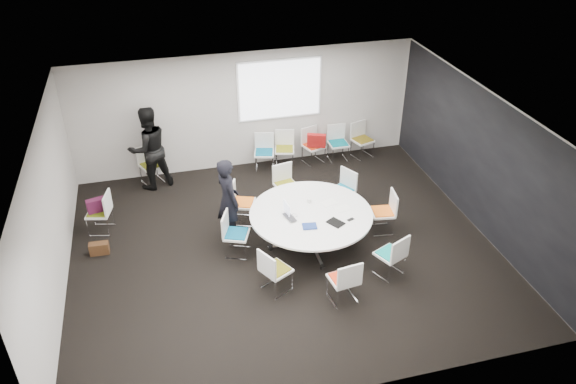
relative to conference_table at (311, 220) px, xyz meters
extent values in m
cube|color=black|center=(-0.54, 0.01, -0.57)|extent=(8.00, 7.00, 0.04)
cube|color=white|center=(-0.54, 0.01, 2.27)|extent=(8.00, 7.00, 0.04)
cube|color=#AEA9A4|center=(-0.54, 3.53, 0.85)|extent=(8.00, 0.04, 2.80)
cube|color=#AEA9A4|center=(-0.54, -3.51, 0.85)|extent=(8.00, 0.04, 2.80)
cube|color=#AEA9A4|center=(-4.56, 0.01, 0.85)|extent=(0.04, 7.00, 2.80)
cube|color=#AEA9A4|center=(3.48, 0.01, 0.85)|extent=(0.04, 7.00, 2.80)
cube|color=black|center=(3.45, 0.01, 0.85)|extent=(0.01, 6.94, 2.74)
cube|color=silver|center=(0.00, 0.00, -0.51)|extent=(0.90, 0.90, 0.08)
cylinder|color=silver|center=(0.00, 0.00, -0.19)|extent=(0.10, 0.10, 0.65)
cylinder|color=white|center=(0.00, 0.00, 0.16)|extent=(2.34, 2.34, 0.04)
cube|color=white|center=(0.26, 3.47, 1.30)|extent=(1.90, 0.03, 1.35)
cube|color=silver|center=(1.51, 0.06, -0.34)|extent=(0.47, 0.47, 0.42)
cube|color=white|center=(1.51, 0.06, -0.11)|extent=(0.50, 0.52, 0.04)
cube|color=#D35E17|center=(1.51, 0.06, -0.08)|extent=(0.43, 0.45, 0.03)
cube|color=white|center=(1.71, 0.03, 0.12)|extent=(0.10, 0.46, 0.42)
cube|color=silver|center=(0.98, 1.03, -0.34)|extent=(0.57, 0.57, 0.42)
cube|color=white|center=(0.98, 1.03, -0.11)|extent=(0.61, 0.61, 0.04)
cube|color=#0D6989|center=(0.98, 1.03, -0.08)|extent=(0.52, 0.53, 0.03)
cube|color=white|center=(1.17, 1.13, 0.12)|extent=(0.25, 0.42, 0.42)
cube|color=silver|center=(-0.09, 1.53, -0.34)|extent=(0.50, 0.50, 0.42)
cube|color=white|center=(-0.09, 1.53, -0.11)|extent=(0.54, 0.53, 0.04)
cube|color=olive|center=(-0.09, 1.53, -0.08)|extent=(0.47, 0.46, 0.03)
cube|color=white|center=(-0.13, 1.74, 0.12)|extent=(0.46, 0.13, 0.42)
cube|color=silver|center=(-1.11, 1.09, -0.34)|extent=(0.54, 0.54, 0.42)
cube|color=white|center=(-1.11, 1.09, -0.11)|extent=(0.58, 0.59, 0.04)
cube|color=orange|center=(-1.11, 1.09, -0.08)|extent=(0.50, 0.51, 0.03)
cube|color=white|center=(-1.30, 1.16, 0.12)|extent=(0.20, 0.44, 0.42)
cube|color=silver|center=(-1.43, 0.05, -0.34)|extent=(0.55, 0.55, 0.42)
cube|color=white|center=(-1.43, 0.05, -0.11)|extent=(0.58, 0.59, 0.04)
cube|color=#085276|center=(-1.43, 0.05, -0.08)|extent=(0.50, 0.51, 0.03)
cube|color=white|center=(-1.63, 0.13, 0.12)|extent=(0.21, 0.44, 0.42)
cube|color=silver|center=(-0.96, -1.13, -0.34)|extent=(0.57, 0.57, 0.42)
cube|color=white|center=(-0.96, -1.13, -0.11)|extent=(0.61, 0.61, 0.04)
cube|color=#686114|center=(-0.96, -1.13, -0.08)|extent=(0.52, 0.53, 0.03)
cube|color=white|center=(-1.14, -1.23, 0.12)|extent=(0.25, 0.42, 0.42)
cube|color=silver|center=(0.09, -1.65, -0.34)|extent=(0.47, 0.47, 0.42)
cube|color=white|center=(0.09, -1.65, -0.11)|extent=(0.51, 0.50, 0.04)
cube|color=red|center=(0.09, -1.65, -0.08)|extent=(0.45, 0.43, 0.03)
cube|color=white|center=(0.11, -1.86, 0.12)|extent=(0.46, 0.10, 0.42)
cube|color=silver|center=(1.12, -1.22, -0.34)|extent=(0.56, 0.56, 0.42)
cube|color=white|center=(1.12, -1.22, -0.11)|extent=(0.60, 0.59, 0.04)
cube|color=#09857F|center=(1.12, -1.22, -0.08)|extent=(0.52, 0.51, 0.03)
cube|color=white|center=(1.21, -1.41, 0.12)|extent=(0.43, 0.22, 0.42)
cube|color=silver|center=(-0.23, 3.12, -0.34)|extent=(0.51, 0.51, 0.42)
cube|color=white|center=(-0.23, 3.12, -0.11)|extent=(0.56, 0.54, 0.04)
cube|color=#0A5D7F|center=(-0.23, 3.12, -0.08)|extent=(0.48, 0.47, 0.03)
cube|color=white|center=(-0.17, 3.32, 0.12)|extent=(0.45, 0.15, 0.42)
cube|color=silver|center=(0.28, 3.16, -0.34)|extent=(0.51, 0.51, 0.42)
cube|color=white|center=(0.28, 3.16, -0.11)|extent=(0.56, 0.54, 0.04)
cube|color=olive|center=(0.28, 3.16, -0.08)|extent=(0.48, 0.47, 0.03)
cube|color=white|center=(0.34, 3.36, 0.12)|extent=(0.45, 0.15, 0.42)
cube|color=silver|center=(1.01, 3.16, -0.34)|extent=(0.53, 0.53, 0.42)
cube|color=white|center=(1.01, 3.16, -0.11)|extent=(0.58, 0.56, 0.04)
cube|color=red|center=(1.01, 3.16, -0.08)|extent=(0.50, 0.49, 0.03)
cube|color=white|center=(0.95, 3.36, 0.12)|extent=(0.45, 0.18, 0.42)
cube|color=silver|center=(1.63, 3.13, -0.34)|extent=(0.42, 0.42, 0.42)
cube|color=white|center=(1.63, 3.13, -0.11)|extent=(0.46, 0.44, 0.04)
cube|color=#076F7D|center=(1.63, 3.13, -0.08)|extent=(0.40, 0.38, 0.03)
cube|color=white|center=(1.64, 3.34, 0.12)|extent=(0.46, 0.04, 0.42)
cube|color=silver|center=(2.28, 3.16, -0.34)|extent=(0.53, 0.53, 0.42)
cube|color=white|center=(2.28, 3.16, -0.11)|extent=(0.57, 0.56, 0.04)
cube|color=brown|center=(2.28, 3.16, -0.08)|extent=(0.50, 0.48, 0.03)
cube|color=white|center=(2.22, 3.36, 0.12)|extent=(0.45, 0.17, 0.42)
cube|color=silver|center=(-3.96, 1.47, -0.34)|extent=(0.51, 0.51, 0.42)
cube|color=white|center=(-3.96, 1.47, -0.11)|extent=(0.54, 0.55, 0.04)
cube|color=#5F6E15|center=(-3.96, 1.47, -0.08)|extent=(0.47, 0.48, 0.03)
cube|color=white|center=(-3.76, 1.42, 0.12)|extent=(0.15, 0.46, 0.42)
cube|color=silver|center=(-2.85, 3.16, -0.34)|extent=(0.55, 0.55, 0.42)
cube|color=white|center=(-2.85, 3.16, -0.11)|extent=(0.60, 0.59, 0.04)
cube|color=olive|center=(-2.85, 3.16, -0.08)|extent=(0.52, 0.51, 0.03)
cube|color=white|center=(-2.93, 3.35, 0.12)|extent=(0.44, 0.22, 0.42)
imported|color=black|center=(-1.48, 0.61, 0.32)|extent=(0.59, 0.73, 1.75)
imported|color=black|center=(-2.85, 3.01, 0.41)|extent=(1.13, 1.01, 1.93)
imported|color=#333338|center=(-0.39, -0.06, 0.19)|extent=(0.30, 0.39, 0.03)
cube|color=silver|center=(-0.46, 0.08, 0.31)|extent=(0.05, 0.30, 0.22)
cube|color=black|center=(0.34, -0.44, 0.19)|extent=(0.34, 0.37, 0.02)
cube|color=navy|center=(-0.16, -0.43, 0.19)|extent=(0.29, 0.23, 0.03)
cube|color=white|center=(0.43, 0.24, 0.18)|extent=(0.35, 0.29, 0.00)
cube|color=white|center=(0.62, -0.01, 0.18)|extent=(0.33, 0.25, 0.00)
cylinder|color=white|center=(0.07, 0.35, 0.22)|extent=(0.08, 0.08, 0.09)
cube|color=black|center=(0.65, -0.41, 0.18)|extent=(0.16, 0.12, 0.01)
cube|color=#491331|center=(-3.96, 1.47, 0.07)|extent=(0.42, 0.24, 0.28)
cube|color=#402614|center=(-3.99, 0.71, -0.43)|extent=(0.37, 0.18, 0.24)
cube|color=maroon|center=(1.01, 2.95, 0.15)|extent=(0.47, 0.32, 0.36)
camera|label=1|loc=(-2.64, -8.43, 6.12)|focal=35.00mm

